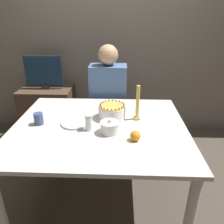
{
  "coord_description": "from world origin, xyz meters",
  "views": [
    {
      "loc": [
        0.16,
        -1.53,
        1.58
      ],
      "look_at": [
        0.1,
        0.14,
        0.81
      ],
      "focal_mm": 35.0,
      "sensor_mm": 36.0,
      "label": 1
    }
  ],
  "objects_px": {
    "cake": "(112,112)",
    "tv_monitor": "(44,72)",
    "sugar_shaker": "(89,123)",
    "sugar_bowl": "(110,127)",
    "person_man_blue_shirt": "(108,108)",
    "candle": "(137,106)"
  },
  "relations": [
    {
      "from": "cake",
      "to": "person_man_blue_shirt",
      "type": "distance_m",
      "value": 0.69
    },
    {
      "from": "cake",
      "to": "tv_monitor",
      "type": "distance_m",
      "value": 1.34
    },
    {
      "from": "person_man_blue_shirt",
      "to": "cake",
      "type": "bearing_deg",
      "value": 96.09
    },
    {
      "from": "cake",
      "to": "sugar_shaker",
      "type": "distance_m",
      "value": 0.28
    },
    {
      "from": "sugar_bowl",
      "to": "tv_monitor",
      "type": "distance_m",
      "value": 1.53
    },
    {
      "from": "candle",
      "to": "person_man_blue_shirt",
      "type": "distance_m",
      "value": 0.78
    },
    {
      "from": "sugar_bowl",
      "to": "sugar_shaker",
      "type": "distance_m",
      "value": 0.17
    },
    {
      "from": "cake",
      "to": "tv_monitor",
      "type": "xyz_separation_m",
      "value": [
        -0.9,
        0.98,
        0.08
      ]
    },
    {
      "from": "sugar_bowl",
      "to": "candle",
      "type": "relative_size",
      "value": 0.48
    },
    {
      "from": "sugar_shaker",
      "to": "tv_monitor",
      "type": "distance_m",
      "value": 1.41
    },
    {
      "from": "cake",
      "to": "person_man_blue_shirt",
      "type": "relative_size",
      "value": 0.18
    },
    {
      "from": "cake",
      "to": "tv_monitor",
      "type": "height_order",
      "value": "tv_monitor"
    },
    {
      "from": "cake",
      "to": "sugar_bowl",
      "type": "distance_m",
      "value": 0.25
    },
    {
      "from": "cake",
      "to": "tv_monitor",
      "type": "bearing_deg",
      "value": 132.36
    },
    {
      "from": "sugar_shaker",
      "to": "candle",
      "type": "relative_size",
      "value": 0.42
    },
    {
      "from": "candle",
      "to": "cake",
      "type": "bearing_deg",
      "value": 175.08
    },
    {
      "from": "sugar_shaker",
      "to": "tv_monitor",
      "type": "bearing_deg",
      "value": 121.15
    },
    {
      "from": "cake",
      "to": "tv_monitor",
      "type": "relative_size",
      "value": 0.48
    },
    {
      "from": "cake",
      "to": "sugar_bowl",
      "type": "bearing_deg",
      "value": -91.65
    },
    {
      "from": "sugar_shaker",
      "to": "candle",
      "type": "xyz_separation_m",
      "value": [
        0.38,
        0.2,
        0.06
      ]
    },
    {
      "from": "candle",
      "to": "tv_monitor",
      "type": "distance_m",
      "value": 1.5
    },
    {
      "from": "tv_monitor",
      "to": "person_man_blue_shirt",
      "type": "bearing_deg",
      "value": -22.79
    }
  ]
}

